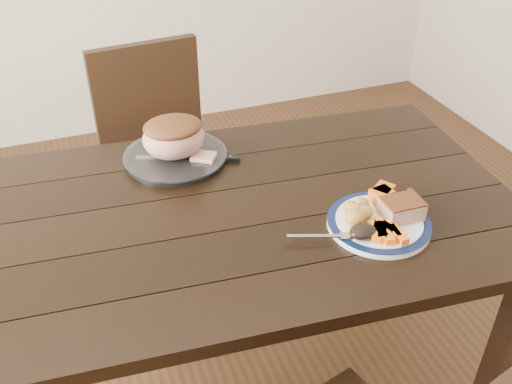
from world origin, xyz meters
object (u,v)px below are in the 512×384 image
object	(u,v)px
dinner_plate	(379,224)
pork_slice	(401,209)
dining_table	(227,236)
fork	(328,237)
carving_knife	(208,159)
serving_platter	(176,158)
roast_joint	(174,138)
chair_far	(161,153)

from	to	relation	value
dinner_plate	pork_slice	bearing A→B (deg)	-4.76
dining_table	fork	world-z (taller)	fork
pork_slice	carving_knife	world-z (taller)	pork_slice
carving_knife	pork_slice	bearing A→B (deg)	-31.05
serving_platter	roast_joint	xyz separation A→B (m)	(0.00, 0.00, 0.07)
serving_platter	roast_joint	bearing A→B (deg)	0.00
carving_knife	roast_joint	bearing A→B (deg)	176.78
dining_table	carving_knife	xyz separation A→B (m)	(0.02, 0.26, 0.10)
serving_platter	fork	world-z (taller)	fork
dining_table	dinner_plate	xyz separation A→B (m)	(0.35, -0.21, 0.10)
serving_platter	fork	distance (m)	0.58
roast_joint	dinner_plate	bearing A→B (deg)	-50.58
serving_platter	dinner_plate	bearing A→B (deg)	-50.58
roast_joint	fork	bearing A→B (deg)	-63.27
dining_table	fork	bearing A→B (deg)	-48.83
dinner_plate	serving_platter	size ratio (longest dim) A/B	0.87
pork_slice	serving_platter	bearing A→B (deg)	132.93
chair_far	pork_slice	size ratio (longest dim) A/B	9.30
serving_platter	roast_joint	distance (m)	0.07
fork	roast_joint	distance (m)	0.59
fork	carving_knife	world-z (taller)	fork
chair_far	fork	world-z (taller)	chair_far
chair_far	fork	size ratio (longest dim) A/B	5.38
fork	dinner_plate	bearing A→B (deg)	25.35
serving_platter	roast_joint	size ratio (longest dim) A/B	1.64
roast_joint	serving_platter	bearing A→B (deg)	0.00
pork_slice	fork	xyz separation A→B (m)	(-0.21, -0.01, -0.02)
pork_slice	roast_joint	size ratio (longest dim) A/B	0.53
dinner_plate	serving_platter	xyz separation A→B (m)	(-0.42, 0.51, 0.00)
chair_far	carving_knife	world-z (taller)	chair_far
dinner_plate	pork_slice	size ratio (longest dim) A/B	2.68
chair_far	roast_joint	size ratio (longest dim) A/B	4.96
fork	carving_knife	bearing A→B (deg)	129.60
dinner_plate	carving_knife	world-z (taller)	dinner_plate
chair_far	pork_slice	bearing A→B (deg)	109.24
pork_slice	carving_knife	xyz separation A→B (m)	(-0.38, 0.47, -0.04)
dinner_plate	fork	bearing A→B (deg)	-174.74
serving_platter	carving_knife	bearing A→B (deg)	-23.05
dining_table	dinner_plate	world-z (taller)	dinner_plate
dining_table	dinner_plate	bearing A→B (deg)	-30.93
fork	roast_joint	size ratio (longest dim) A/B	0.92
dinner_plate	carving_knife	bearing A→B (deg)	124.78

